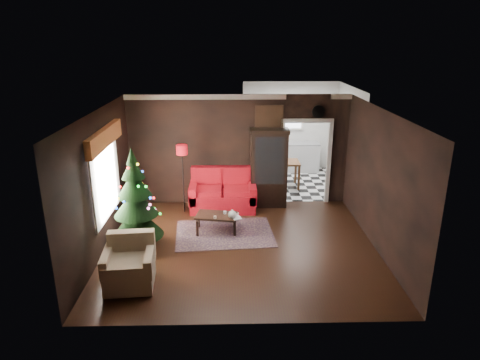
{
  "coord_description": "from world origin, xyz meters",
  "views": [
    {
      "loc": [
        -0.21,
        -7.91,
        4.13
      ],
      "look_at": [
        0.0,
        0.9,
        1.15
      ],
      "focal_mm": 31.92,
      "sensor_mm": 36.0,
      "label": 1
    }
  ],
  "objects_px": {
    "christmas_tree": "(135,200)",
    "kitchen_table": "(286,174)",
    "curio_cabinet": "(269,170)",
    "teapot": "(232,214)",
    "coffee_table": "(216,223)",
    "loveseat": "(223,190)",
    "floor_lamp": "(183,180)",
    "armchair": "(129,262)",
    "wall_clock": "(318,111)"
  },
  "relations": [
    {
      "from": "christmas_tree",
      "to": "kitchen_table",
      "type": "relative_size",
      "value": 2.65
    },
    {
      "from": "armchair",
      "to": "loveseat",
      "type": "bearing_deg",
      "value": 60.77
    },
    {
      "from": "curio_cabinet",
      "to": "teapot",
      "type": "bearing_deg",
      "value": -117.88
    },
    {
      "from": "christmas_tree",
      "to": "armchair",
      "type": "relative_size",
      "value": 2.27
    },
    {
      "from": "loveseat",
      "to": "christmas_tree",
      "type": "height_order",
      "value": "christmas_tree"
    },
    {
      "from": "floor_lamp",
      "to": "wall_clock",
      "type": "bearing_deg",
      "value": 9.59
    },
    {
      "from": "christmas_tree",
      "to": "kitchen_table",
      "type": "xyz_separation_m",
      "value": [
        3.5,
        3.67,
        -0.68
      ]
    },
    {
      "from": "armchair",
      "to": "coffee_table",
      "type": "bearing_deg",
      "value": 51.22
    },
    {
      "from": "armchair",
      "to": "coffee_table",
      "type": "relative_size",
      "value": 1.0
    },
    {
      "from": "armchair",
      "to": "wall_clock",
      "type": "xyz_separation_m",
      "value": [
        3.91,
        3.86,
        1.92
      ]
    },
    {
      "from": "christmas_tree",
      "to": "wall_clock",
      "type": "height_order",
      "value": "wall_clock"
    },
    {
      "from": "armchair",
      "to": "teapot",
      "type": "xyz_separation_m",
      "value": [
        1.78,
        1.93,
        0.04
      ]
    },
    {
      "from": "curio_cabinet",
      "to": "armchair",
      "type": "distance_m",
      "value": 4.6
    },
    {
      "from": "curio_cabinet",
      "to": "floor_lamp",
      "type": "height_order",
      "value": "curio_cabinet"
    },
    {
      "from": "teapot",
      "to": "kitchen_table",
      "type": "xyz_separation_m",
      "value": [
        1.58,
        3.18,
        -0.13
      ]
    },
    {
      "from": "floor_lamp",
      "to": "teapot",
      "type": "relative_size",
      "value": 8.51
    },
    {
      "from": "christmas_tree",
      "to": "kitchen_table",
      "type": "height_order",
      "value": "christmas_tree"
    },
    {
      "from": "floor_lamp",
      "to": "christmas_tree",
      "type": "bearing_deg",
      "value": -111.96
    },
    {
      "from": "floor_lamp",
      "to": "wall_clock",
      "type": "height_order",
      "value": "wall_clock"
    },
    {
      "from": "curio_cabinet",
      "to": "loveseat",
      "type": "bearing_deg",
      "value": -169.17
    },
    {
      "from": "curio_cabinet",
      "to": "wall_clock",
      "type": "xyz_separation_m",
      "value": [
        1.2,
        0.18,
        1.43
      ]
    },
    {
      "from": "christmas_tree",
      "to": "wall_clock",
      "type": "xyz_separation_m",
      "value": [
        4.05,
        2.42,
        1.33
      ]
    },
    {
      "from": "curio_cabinet",
      "to": "wall_clock",
      "type": "relative_size",
      "value": 5.94
    },
    {
      "from": "christmas_tree",
      "to": "teapot",
      "type": "bearing_deg",
      "value": 14.15
    },
    {
      "from": "coffee_table",
      "to": "teapot",
      "type": "distance_m",
      "value": 0.5
    },
    {
      "from": "curio_cabinet",
      "to": "teapot",
      "type": "height_order",
      "value": "curio_cabinet"
    },
    {
      "from": "coffee_table",
      "to": "kitchen_table",
      "type": "relative_size",
      "value": 1.17
    },
    {
      "from": "floor_lamp",
      "to": "kitchen_table",
      "type": "height_order",
      "value": "floor_lamp"
    },
    {
      "from": "floor_lamp",
      "to": "armchair",
      "type": "distance_m",
      "value": 3.38
    },
    {
      "from": "floor_lamp",
      "to": "armchair",
      "type": "bearing_deg",
      "value": -100.43
    },
    {
      "from": "wall_clock",
      "to": "curio_cabinet",
      "type": "bearing_deg",
      "value": -171.47
    },
    {
      "from": "armchair",
      "to": "coffee_table",
      "type": "xyz_separation_m",
      "value": [
        1.43,
        2.14,
        -0.25
      ]
    },
    {
      "from": "loveseat",
      "to": "floor_lamp",
      "type": "relative_size",
      "value": 0.98
    },
    {
      "from": "armchair",
      "to": "teapot",
      "type": "height_order",
      "value": "armchair"
    },
    {
      "from": "loveseat",
      "to": "armchair",
      "type": "xyz_separation_m",
      "value": [
        -1.56,
        -3.46,
        -0.04
      ]
    },
    {
      "from": "armchair",
      "to": "curio_cabinet",
      "type": "bearing_deg",
      "value": 48.67
    },
    {
      "from": "coffee_table",
      "to": "teapot",
      "type": "bearing_deg",
      "value": -30.96
    },
    {
      "from": "coffee_table",
      "to": "loveseat",
      "type": "bearing_deg",
      "value": 84.5
    },
    {
      "from": "wall_clock",
      "to": "kitchen_table",
      "type": "xyz_separation_m",
      "value": [
        -0.55,
        1.25,
        -2.0
      ]
    },
    {
      "from": "teapot",
      "to": "kitchen_table",
      "type": "bearing_deg",
      "value": 63.64
    },
    {
      "from": "curio_cabinet",
      "to": "kitchen_table",
      "type": "distance_m",
      "value": 1.67
    },
    {
      "from": "armchair",
      "to": "teapot",
      "type": "distance_m",
      "value": 2.63
    },
    {
      "from": "curio_cabinet",
      "to": "christmas_tree",
      "type": "distance_m",
      "value": 3.63
    },
    {
      "from": "floor_lamp",
      "to": "loveseat",
      "type": "bearing_deg",
      "value": 9.42
    },
    {
      "from": "christmas_tree",
      "to": "coffee_table",
      "type": "distance_m",
      "value": 1.92
    },
    {
      "from": "teapot",
      "to": "loveseat",
      "type": "bearing_deg",
      "value": 98.29
    },
    {
      "from": "teapot",
      "to": "christmas_tree",
      "type": "bearing_deg",
      "value": -165.85
    },
    {
      "from": "wall_clock",
      "to": "coffee_table",
      "type": "bearing_deg",
      "value": -145.2
    },
    {
      "from": "armchair",
      "to": "wall_clock",
      "type": "distance_m",
      "value": 5.82
    },
    {
      "from": "floor_lamp",
      "to": "wall_clock",
      "type": "xyz_separation_m",
      "value": [
        3.3,
        0.56,
        1.55
      ]
    }
  ]
}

